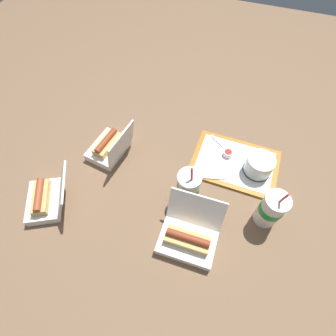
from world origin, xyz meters
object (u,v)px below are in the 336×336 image
(ketchup_cup, at_px, (228,153))
(clamshell_hotdog_center, at_px, (188,238))
(food_tray, at_px, (235,163))
(plastic_fork, at_px, (219,143))
(cake_container, at_px, (259,165))
(soda_cup_center, at_px, (188,188))
(clamshell_hotdog_back, at_px, (110,147))
(soda_cup_front, at_px, (271,209))
(clamshell_hotdog_front, at_px, (46,199))

(ketchup_cup, relative_size, clamshell_hotdog_center, 0.19)
(food_tray, distance_m, clamshell_hotdog_center, 0.41)
(plastic_fork, bearing_deg, cake_container, 7.03)
(ketchup_cup, bearing_deg, soda_cup_center, -113.76)
(food_tray, distance_m, cake_container, 0.11)
(soda_cup_center, bearing_deg, clamshell_hotdog_center, -72.73)
(ketchup_cup, relative_size, clamshell_hotdog_back, 0.20)
(cake_container, xyz_separation_m, soda_cup_front, (0.06, -0.20, 0.03))
(ketchup_cup, height_order, soda_cup_front, soda_cup_front)
(food_tray, relative_size, soda_cup_center, 1.60)
(ketchup_cup, xyz_separation_m, clamshell_hotdog_center, (-0.06, -0.42, 0.01))
(cake_container, height_order, clamshell_hotdog_center, clamshell_hotdog_center)
(food_tray, bearing_deg, clamshell_hotdog_center, -104.25)
(plastic_fork, height_order, clamshell_hotdog_back, clamshell_hotdog_back)
(cake_container, height_order, soda_cup_center, soda_cup_center)
(clamshell_hotdog_front, bearing_deg, ketchup_cup, 35.64)
(clamshell_hotdog_back, relative_size, soda_cup_center, 0.87)
(soda_cup_front, relative_size, soda_cup_center, 0.97)
(plastic_fork, bearing_deg, clamshell_hotdog_front, -104.88)
(clamshell_hotdog_back, height_order, clamshell_hotdog_center, clamshell_hotdog_back)
(cake_container, relative_size, clamshell_hotdog_front, 0.48)
(cake_container, distance_m, clamshell_hotdog_back, 0.65)
(plastic_fork, height_order, clamshell_hotdog_center, clamshell_hotdog_center)
(ketchup_cup, relative_size, soda_cup_front, 0.18)
(food_tray, distance_m, clamshell_hotdog_front, 0.80)
(ketchup_cup, bearing_deg, soda_cup_front, -50.88)
(food_tray, bearing_deg, soda_cup_center, -123.97)
(food_tray, xyz_separation_m, soda_cup_center, (-0.15, -0.23, 0.08))
(plastic_fork, relative_size, soda_cup_center, 0.47)
(clamshell_hotdog_center, bearing_deg, cake_container, 63.19)
(cake_container, xyz_separation_m, ketchup_cup, (-0.14, 0.04, -0.03))
(food_tray, xyz_separation_m, ketchup_cup, (-0.04, 0.03, 0.02))
(clamshell_hotdog_front, xyz_separation_m, soda_cup_center, (0.52, 0.20, 0.05))
(ketchup_cup, xyz_separation_m, plastic_fork, (-0.05, 0.06, -0.01))
(ketchup_cup, relative_size, soda_cup_center, 0.17)
(food_tray, distance_m, ketchup_cup, 0.05)
(food_tray, height_order, plastic_fork, plastic_fork)
(food_tray, relative_size, clamshell_hotdog_center, 1.83)
(food_tray, distance_m, soda_cup_center, 0.29)
(food_tray, bearing_deg, clamshell_hotdog_front, -147.71)
(plastic_fork, distance_m, clamshell_hotdog_center, 0.48)
(ketchup_cup, xyz_separation_m, clamshell_hotdog_back, (-0.50, -0.14, 0.01))
(clamshell_hotdog_center, height_order, soda_cup_front, soda_cup_front)
(soda_cup_center, bearing_deg, cake_container, 41.22)
(cake_container, distance_m, soda_cup_front, 0.22)
(clamshell_hotdog_back, bearing_deg, soda_cup_front, -8.00)
(clamshell_hotdog_back, bearing_deg, cake_container, 9.35)
(ketchup_cup, xyz_separation_m, soda_cup_center, (-0.11, -0.26, 0.06))
(clamshell_hotdog_back, xyz_separation_m, soda_cup_center, (0.39, -0.11, 0.05))
(cake_container, relative_size, soda_cup_center, 0.50)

